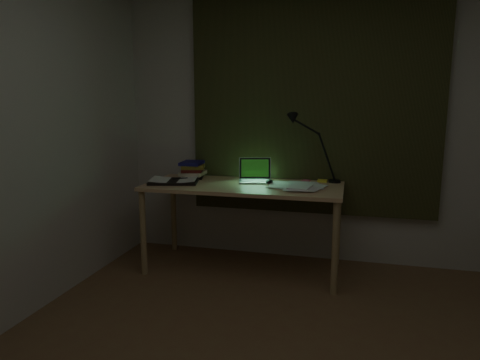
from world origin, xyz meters
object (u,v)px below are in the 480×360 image
(open_textbook, at_px, (174,181))
(desk_lamp, at_px, (336,150))
(book_stack, at_px, (193,169))
(laptop, at_px, (255,171))
(loose_papers, at_px, (294,187))
(desk, at_px, (243,227))

(open_textbook, distance_m, desk_lamp, 1.43)
(open_textbook, xyz_separation_m, book_stack, (0.07, 0.28, 0.06))
(open_textbook, relative_size, desk_lamp, 0.72)
(laptop, bearing_deg, loose_papers, -43.00)
(laptop, relative_size, book_stack, 1.33)
(desk, xyz_separation_m, book_stack, (-0.54, 0.20, 0.46))
(book_stack, distance_m, loose_papers, 1.02)
(loose_papers, height_order, desk_lamp, desk_lamp)
(laptop, xyz_separation_m, open_textbook, (-0.68, -0.20, -0.09))
(desk_lamp, bearing_deg, open_textbook, -149.94)
(laptop, bearing_deg, desk, -135.81)
(open_textbook, height_order, book_stack, book_stack)
(desk, height_order, laptop, laptop)
(laptop, xyz_separation_m, desk_lamp, (0.67, 0.17, 0.18))
(desk, relative_size, laptop, 5.18)
(book_stack, height_order, desk_lamp, desk_lamp)
(desk, height_order, loose_papers, loose_papers)
(desk, relative_size, open_textbook, 4.05)
(desk, height_order, desk_lamp, desk_lamp)
(open_textbook, relative_size, book_stack, 1.70)
(desk, xyz_separation_m, desk_lamp, (0.75, 0.29, 0.67))
(desk, distance_m, desk_lamp, 1.05)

